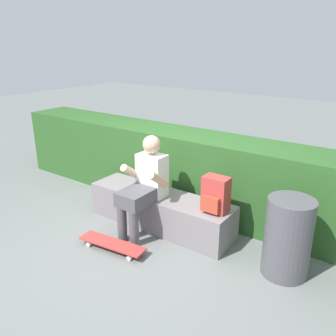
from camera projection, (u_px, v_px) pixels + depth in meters
ground_plane at (138, 241)px, 4.12m from camera, size 24.00×24.00×0.00m
bench_main at (160, 210)px, 4.39m from camera, size 1.91×0.50×0.44m
person_skater at (145, 184)px, 4.11m from camera, size 0.49×0.62×1.19m
skateboard_near_person at (112, 244)px, 3.92m from camera, size 0.82×0.29×0.09m
backpack_on_bench at (215, 195)px, 3.83m from camera, size 0.28×0.23×0.40m
hedge_row at (175, 167)px, 5.01m from camera, size 5.60×0.70×1.04m
trash_bin at (288, 238)px, 3.42m from camera, size 0.45×0.45×0.81m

